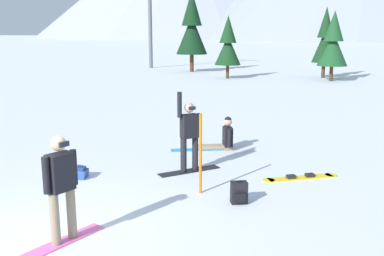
% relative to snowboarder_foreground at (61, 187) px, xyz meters
% --- Properties ---
extents(ground_plane, '(800.00, 800.00, 0.00)m').
position_rel_snowboarder_foreground_xyz_m(ground_plane, '(-0.27, -0.27, -0.94)').
color(ground_plane, silver).
extents(snowboarder_foreground, '(0.66, 1.47, 1.77)m').
position_rel_snowboarder_foreground_xyz_m(snowboarder_foreground, '(0.00, 0.00, 0.00)').
color(snowboarder_foreground, pink).
rests_on(snowboarder_foreground, ground_plane).
extents(snowboarder_midground, '(1.24, 1.39, 1.97)m').
position_rel_snowboarder_foreground_xyz_m(snowboarder_midground, '(0.51, 4.18, -0.02)').
color(snowboarder_midground, black).
rests_on(snowboarder_midground, ground_plane).
extents(snowboarder_background, '(1.73, 1.18, 0.96)m').
position_rel_snowboarder_foreground_xyz_m(snowboarder_background, '(0.61, 6.44, -0.61)').
color(snowboarder_background, gray).
rests_on(snowboarder_background, ground_plane).
extents(loose_snowboard_far_spare, '(1.69, 1.30, 0.09)m').
position_rel_snowboarder_foreground_xyz_m(loose_snowboard_far_spare, '(3.11, 4.64, -0.92)').
color(loose_snowboard_far_spare, yellow).
rests_on(loose_snowboard_far_spare, ground_plane).
extents(backpack_blue, '(0.55, 0.43, 0.29)m').
position_rel_snowboarder_foreground_xyz_m(backpack_blue, '(-1.73, 2.76, -0.80)').
color(backpack_blue, '#2D4C9E').
rests_on(backpack_blue, ground_plane).
extents(backpack_black, '(0.38, 0.36, 0.47)m').
position_rel_snowboarder_foreground_xyz_m(backpack_black, '(2.19, 2.64, -0.73)').
color(backpack_black, black).
rests_on(backpack_black, ground_plane).
extents(trail_marker_pole, '(0.06, 0.06, 1.70)m').
position_rel_snowboarder_foreground_xyz_m(trail_marker_pole, '(1.27, 2.90, -0.09)').
color(trail_marker_pole, orange).
rests_on(trail_marker_pole, ground_plane).
extents(pine_tree_tall, '(2.65, 2.65, 6.80)m').
position_rel_snowboarder_foreground_xyz_m(pine_tree_tall, '(-9.64, 30.12, 2.77)').
color(pine_tree_tall, '#472D19').
rests_on(pine_tree_tall, ground_plane).
extents(pine_tree_broad, '(2.06, 2.06, 4.80)m').
position_rel_snowboarder_foreground_xyz_m(pine_tree_broad, '(2.11, 26.75, 1.68)').
color(pine_tree_broad, '#472D19').
rests_on(pine_tree_broad, ground_plane).
extents(pine_tree_short, '(1.90, 1.90, 4.53)m').
position_rel_snowboarder_foreground_xyz_m(pine_tree_short, '(-5.11, 25.76, 1.53)').
color(pine_tree_short, '#472D19').
rests_on(pine_tree_short, ground_plane).
extents(pine_tree_slender, '(1.82, 1.82, 5.17)m').
position_rel_snowboarder_foreground_xyz_m(pine_tree_slender, '(1.38, 28.91, 1.87)').
color(pine_tree_slender, '#472D19').
rests_on(pine_tree_slender, ground_plane).
extents(ski_lift_tower, '(2.94, 0.36, 9.84)m').
position_rel_snowboarder_foreground_xyz_m(ski_lift_tower, '(-14.86, 32.70, 4.62)').
color(ski_lift_tower, '#595B60').
rests_on(ski_lift_tower, ground_plane).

